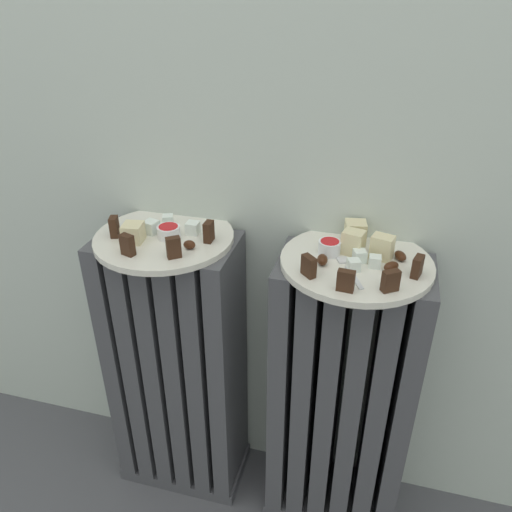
{
  "coord_description": "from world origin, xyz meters",
  "views": [
    {
      "loc": [
        0.21,
        -0.52,
        1.13
      ],
      "look_at": [
        0.0,
        0.28,
        0.66
      ],
      "focal_mm": 35.14,
      "sensor_mm": 36.0,
      "label": 1
    }
  ],
  "objects_px": {
    "plate_left": "(164,238)",
    "plate_right": "(356,262)",
    "radiator_right": "(340,401)",
    "fork": "(349,270)",
    "radiator_left": "(178,370)",
    "jam_bowl_right": "(329,247)",
    "jam_bowl_left": "(169,231)"
  },
  "relations": [
    {
      "from": "radiator_right",
      "to": "fork",
      "type": "height_order",
      "value": "fork"
    },
    {
      "from": "radiator_left",
      "to": "jam_bowl_right",
      "type": "height_order",
      "value": "jam_bowl_right"
    },
    {
      "from": "plate_right",
      "to": "jam_bowl_left",
      "type": "relative_size",
      "value": 6.08
    },
    {
      "from": "radiator_right",
      "to": "jam_bowl_left",
      "type": "height_order",
      "value": "jam_bowl_left"
    },
    {
      "from": "radiator_left",
      "to": "fork",
      "type": "relative_size",
      "value": 6.49
    },
    {
      "from": "radiator_left",
      "to": "jam_bowl_right",
      "type": "distance_m",
      "value": 0.49
    },
    {
      "from": "fork",
      "to": "jam_bowl_right",
      "type": "bearing_deg",
      "value": 129.75
    },
    {
      "from": "plate_left",
      "to": "jam_bowl_left",
      "type": "xyz_separation_m",
      "value": [
        0.01,
        -0.01,
        0.02
      ]
    },
    {
      "from": "radiator_left",
      "to": "jam_bowl_left",
      "type": "distance_m",
      "value": 0.36
    },
    {
      "from": "plate_left",
      "to": "plate_right",
      "type": "relative_size",
      "value": 1.0
    },
    {
      "from": "jam_bowl_right",
      "to": "plate_right",
      "type": "bearing_deg",
      "value": -10.13
    },
    {
      "from": "jam_bowl_left",
      "to": "jam_bowl_right",
      "type": "distance_m",
      "value": 0.31
    },
    {
      "from": "radiator_left",
      "to": "plate_left",
      "type": "distance_m",
      "value": 0.34
    },
    {
      "from": "jam_bowl_right",
      "to": "fork",
      "type": "bearing_deg",
      "value": -50.25
    },
    {
      "from": "radiator_right",
      "to": "plate_right",
      "type": "height_order",
      "value": "plate_right"
    },
    {
      "from": "radiator_right",
      "to": "jam_bowl_right",
      "type": "xyz_separation_m",
      "value": [
        -0.05,
        0.01,
        0.36
      ]
    },
    {
      "from": "plate_left",
      "to": "radiator_left",
      "type": "bearing_deg",
      "value": 0.0
    },
    {
      "from": "jam_bowl_left",
      "to": "radiator_left",
      "type": "bearing_deg",
      "value": 155.48
    },
    {
      "from": "plate_left",
      "to": "plate_right",
      "type": "xyz_separation_m",
      "value": [
        0.37,
        0.0,
        0.0
      ]
    },
    {
      "from": "jam_bowl_left",
      "to": "jam_bowl_right",
      "type": "height_order",
      "value": "jam_bowl_right"
    },
    {
      "from": "plate_left",
      "to": "radiator_right",
      "type": "bearing_deg",
      "value": 0.0
    },
    {
      "from": "plate_left",
      "to": "jam_bowl_right",
      "type": "bearing_deg",
      "value": 1.61
    },
    {
      "from": "plate_right",
      "to": "jam_bowl_left",
      "type": "distance_m",
      "value": 0.36
    },
    {
      "from": "plate_right",
      "to": "jam_bowl_left",
      "type": "xyz_separation_m",
      "value": [
        -0.36,
        -0.01,
        0.02
      ]
    },
    {
      "from": "fork",
      "to": "jam_bowl_left",
      "type": "bearing_deg",
      "value": 174.32
    },
    {
      "from": "radiator_left",
      "to": "plate_left",
      "type": "height_order",
      "value": "plate_left"
    },
    {
      "from": "radiator_right",
      "to": "plate_right",
      "type": "relative_size",
      "value": 2.44
    },
    {
      "from": "radiator_left",
      "to": "fork",
      "type": "distance_m",
      "value": 0.51
    },
    {
      "from": "radiator_right",
      "to": "fork",
      "type": "relative_size",
      "value": 6.49
    },
    {
      "from": "plate_left",
      "to": "fork",
      "type": "bearing_deg",
      "value": -6.43
    },
    {
      "from": "jam_bowl_left",
      "to": "fork",
      "type": "height_order",
      "value": "jam_bowl_left"
    },
    {
      "from": "plate_left",
      "to": "fork",
      "type": "height_order",
      "value": "fork"
    }
  ]
}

